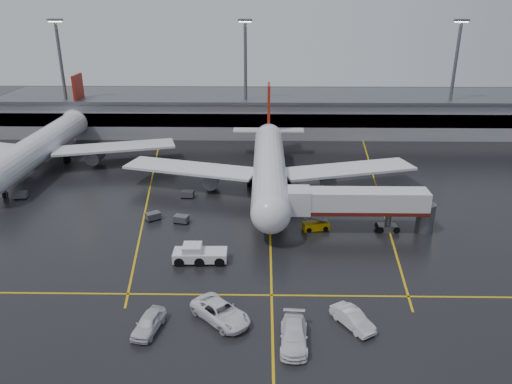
{
  "coord_description": "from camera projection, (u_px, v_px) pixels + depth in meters",
  "views": [
    {
      "loc": [
        -0.94,
        -67.41,
        29.94
      ],
      "look_at": [
        -2.0,
        -2.0,
        4.0
      ],
      "focal_mm": 34.83,
      "sensor_mm": 36.0,
      "label": 1
    }
  ],
  "objects": [
    {
      "name": "apron_line_right",
      "position": [
        377.0,
        188.0,
        82.69
      ],
      "size": [
        7.57,
        69.64,
        0.02
      ],
      "primitive_type": "cube",
      "rotation": [
        0.0,
        0.0,
        -0.1
      ],
      "color": "gold",
      "rests_on": "ground"
    },
    {
      "name": "apron_line_stop",
      "position": [
        272.0,
        295.0,
        53.22
      ],
      "size": [
        60.0,
        0.25,
        0.02
      ],
      "primitive_type": "cube",
      "color": "gold",
      "rests_on": "ground"
    },
    {
      "name": "apron_line_centre",
      "position": [
        270.0,
        212.0,
        73.67
      ],
      "size": [
        0.25,
        90.0,
        0.02
      ],
      "primitive_type": "cube",
      "color": "gold",
      "rests_on": "ground"
    },
    {
      "name": "light_mast_mid",
      "position": [
        245.0,
        72.0,
        107.45
      ],
      "size": [
        3.0,
        1.2,
        25.45
      ],
      "color": "#595B60",
      "rests_on": "ground"
    },
    {
      "name": "baggage_cart_c",
      "position": [
        187.0,
        194.0,
        78.81
      ],
      "size": [
        2.09,
        1.44,
        1.12
      ],
      "color": "#595B60",
      "rests_on": "ground"
    },
    {
      "name": "second_airliner",
      "position": [
        45.0,
        143.0,
        92.93
      ],
      "size": [
        48.8,
        45.6,
        14.1
      ],
      "color": "silver",
      "rests_on": "ground"
    },
    {
      "name": "terminal",
      "position": [
        268.0,
        113.0,
        116.63
      ],
      "size": [
        122.0,
        19.0,
        8.6
      ],
      "color": "gray",
      "rests_on": "ground"
    },
    {
      "name": "service_van_b",
      "position": [
        294.0,
        335.0,
        45.56
      ],
      "size": [
        2.81,
        6.25,
        1.78
      ],
      "primitive_type": "imported",
      "rotation": [
        0.0,
        0.0,
        -0.05
      ],
      "color": "white",
      "rests_on": "ground"
    },
    {
      "name": "light_mast_right",
      "position": [
        454.0,
        73.0,
        106.77
      ],
      "size": [
        3.0,
        1.2,
        25.45
      ],
      "color": "#595B60",
      "rests_on": "ground"
    },
    {
      "name": "service_van_a",
      "position": [
        221.0,
        312.0,
        48.85
      ],
      "size": [
        6.89,
        6.91,
        1.86
      ],
      "primitive_type": "imported",
      "rotation": [
        0.0,
        0.0,
        0.78
      ],
      "color": "white",
      "rests_on": "ground"
    },
    {
      "name": "baggage_cart_b",
      "position": [
        153.0,
        216.0,
        70.92
      ],
      "size": [
        2.38,
        2.2,
        1.12
      ],
      "color": "#595B60",
      "rests_on": "ground"
    },
    {
      "name": "service_van_c",
      "position": [
        353.0,
        318.0,
        48.03
      ],
      "size": [
        4.16,
        5.21,
        1.66
      ],
      "primitive_type": "imported",
      "rotation": [
        0.0,
        0.0,
        0.56
      ],
      "color": "silver",
      "rests_on": "ground"
    },
    {
      "name": "jet_bridge",
      "position": [
        359.0,
        204.0,
        66.47
      ],
      "size": [
        19.9,
        3.4,
        6.05
      ],
      "color": "silver",
      "rests_on": "ground"
    },
    {
      "name": "pushback_tractor",
      "position": [
        199.0,
        254.0,
        59.74
      ],
      "size": [
        6.49,
        2.88,
        2.3
      ],
      "color": "silver",
      "rests_on": "ground"
    },
    {
      "name": "light_mast_left",
      "position": [
        62.0,
        72.0,
        108.06
      ],
      "size": [
        3.0,
        1.2,
        25.45
      ],
      "color": "#595B60",
      "rests_on": "ground"
    },
    {
      "name": "baggage_cart_a",
      "position": [
        181.0,
        219.0,
        69.99
      ],
      "size": [
        2.26,
        1.75,
        1.12
      ],
      "color": "#595B60",
      "rests_on": "ground"
    },
    {
      "name": "belt_loader",
      "position": [
        316.0,
        226.0,
        68.07
      ],
      "size": [
        3.8,
        2.33,
        2.25
      ],
      "color": "#C59604",
      "rests_on": "ground"
    },
    {
      "name": "service_van_d",
      "position": [
        149.0,
        323.0,
        47.37
      ],
      "size": [
        2.98,
        5.24,
        1.68
      ],
      "primitive_type": "imported",
      "rotation": [
        0.0,
        0.0,
        -0.21
      ],
      "color": "silver",
      "rests_on": "ground"
    },
    {
      "name": "main_airliner",
      "position": [
        269.0,
        165.0,
        81.14
      ],
      "size": [
        48.8,
        45.6,
        14.1
      ],
      "color": "silver",
      "rests_on": "ground"
    },
    {
      "name": "baggage_cart_e",
      "position": [
        20.0,
        195.0,
        78.45
      ],
      "size": [
        2.19,
        1.63,
        1.12
      ],
      "color": "#595B60",
      "rests_on": "ground"
    },
    {
      "name": "apron_line_left",
      "position": [
        150.0,
        187.0,
        83.27
      ],
      "size": [
        9.99,
        69.35,
        0.02
      ],
      "primitive_type": "cube",
      "rotation": [
        0.0,
        0.0,
        0.14
      ],
      "color": "gold",
      "rests_on": "ground"
    },
    {
      "name": "ground",
      "position": [
        270.0,
        212.0,
        73.68
      ],
      "size": [
        220.0,
        220.0,
        0.0
      ],
      "primitive_type": "plane",
      "color": "black",
      "rests_on": "ground"
    }
  ]
}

